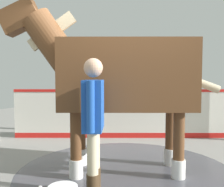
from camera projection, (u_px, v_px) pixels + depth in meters
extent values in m
cube|color=gray|center=(127.00, 175.00, 3.89)|extent=(16.00, 16.00, 0.02)
cylinder|color=#4C4C54|center=(126.00, 171.00, 4.05)|extent=(3.36, 3.36, 0.00)
cube|color=silver|center=(122.00, 115.00, 6.20)|extent=(4.58, 2.31, 1.10)
cube|color=red|center=(122.00, 91.00, 6.16)|extent=(4.59, 2.34, 0.06)
cube|color=red|center=(122.00, 135.00, 6.23)|extent=(4.58, 2.32, 0.12)
cube|color=brown|center=(127.00, 75.00, 3.95)|extent=(2.19, 1.77, 1.01)
cylinder|color=brown|center=(76.00, 145.00, 3.74)|extent=(0.16, 0.16, 0.98)
cylinder|color=silver|center=(76.00, 169.00, 3.77)|extent=(0.20, 0.20, 0.27)
cylinder|color=brown|center=(81.00, 136.00, 4.30)|extent=(0.16, 0.16, 0.98)
cylinder|color=silver|center=(81.00, 157.00, 4.32)|extent=(0.20, 0.20, 0.27)
cylinder|color=brown|center=(179.00, 145.00, 3.74)|extent=(0.16, 0.16, 0.98)
cylinder|color=silver|center=(178.00, 169.00, 3.76)|extent=(0.20, 0.20, 0.27)
cylinder|color=brown|center=(170.00, 136.00, 4.29)|extent=(0.16, 0.16, 0.98)
cylinder|color=silver|center=(170.00, 157.00, 4.32)|extent=(0.20, 0.20, 0.27)
cylinder|color=brown|center=(52.00, 41.00, 3.92)|extent=(0.98, 0.79, 0.97)
cube|color=#C6B793|center=(52.00, 31.00, 3.91)|extent=(0.69, 0.38, 0.60)
cube|color=brown|center=(20.00, 17.00, 3.90)|extent=(0.71, 0.54, 0.56)
cylinder|color=#C6B793|center=(197.00, 82.00, 3.95)|extent=(0.68, 0.42, 0.35)
cylinder|color=#47331E|center=(95.00, 181.00, 3.26)|extent=(0.15, 0.15, 0.33)
cylinder|color=#C6B793|center=(95.00, 148.00, 3.23)|extent=(0.13, 0.13, 0.50)
cylinder|color=#C6B793|center=(93.00, 153.00, 3.01)|extent=(0.13, 0.13, 0.50)
cube|color=#19479E|center=(93.00, 105.00, 3.08)|extent=(0.40, 0.53, 0.59)
cylinder|color=#19479E|center=(96.00, 101.00, 3.38)|extent=(0.09, 0.09, 0.56)
cylinder|color=#19479E|center=(91.00, 107.00, 2.79)|extent=(0.09, 0.09, 0.56)
sphere|color=tan|center=(93.00, 68.00, 3.05)|extent=(0.23, 0.23, 0.23)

